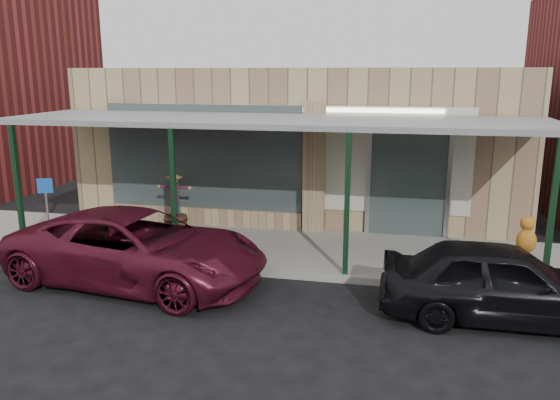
% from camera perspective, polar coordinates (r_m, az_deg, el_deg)
% --- Properties ---
extents(ground, '(120.00, 120.00, 0.00)m').
position_cam_1_polar(ground, '(9.57, -5.56, -12.22)').
color(ground, black).
rests_on(ground, ground).
extents(sidewalk, '(40.00, 3.20, 0.15)m').
position_cam_1_polar(sidewalk, '(12.77, -0.66, -5.14)').
color(sidewalk, gray).
rests_on(sidewalk, ground).
extents(storefront, '(12.00, 6.25, 4.20)m').
position_cam_1_polar(storefront, '(16.71, 2.81, 6.33)').
color(storefront, tan).
rests_on(storefront, ground).
extents(awning, '(12.00, 3.00, 3.04)m').
position_cam_1_polar(awning, '(12.13, -0.74, 8.08)').
color(awning, slate).
rests_on(awning, ground).
extents(block_buildings_near, '(61.00, 8.00, 8.00)m').
position_cam_1_polar(block_buildings_near, '(17.43, 10.12, 11.95)').
color(block_buildings_near, maroon).
rests_on(block_buildings_near, ground).
extents(barrel_scarecrow, '(0.90, 0.73, 1.51)m').
position_cam_1_polar(barrel_scarecrow, '(14.09, -10.88, -1.13)').
color(barrel_scarecrow, '#533721').
rests_on(barrel_scarecrow, sidewalk).
extents(barrel_pumpkin, '(0.69, 0.69, 0.67)m').
position_cam_1_polar(barrel_pumpkin, '(13.49, -15.20, -3.22)').
color(barrel_pumpkin, '#533721').
rests_on(barrel_pumpkin, sidewalk).
extents(handicap_sign, '(0.32, 0.14, 1.63)m').
position_cam_1_polar(handicap_sign, '(13.43, -23.19, -0.34)').
color(handicap_sign, gray).
rests_on(handicap_sign, sidewalk).
extents(parked_sedan, '(4.02, 1.92, 1.62)m').
position_cam_1_polar(parked_sedan, '(9.93, 22.23, -7.91)').
color(parked_sedan, black).
rests_on(parked_sedan, ground).
extents(car_maroon, '(5.43, 3.02, 1.44)m').
position_cam_1_polar(car_maroon, '(11.15, -14.70, -4.87)').
color(car_maroon, '#551123').
rests_on(car_maroon, ground).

